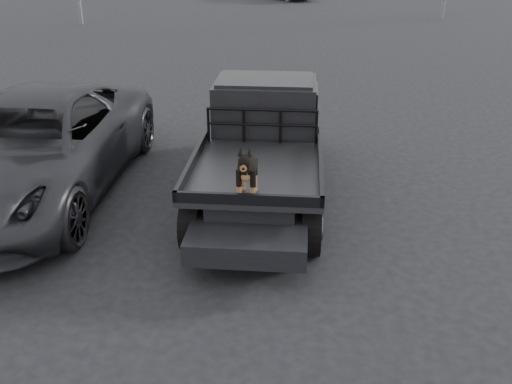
# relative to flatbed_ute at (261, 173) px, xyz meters

# --- Properties ---
(ground) EXTENTS (120.00, 120.00, 0.00)m
(ground) POSITION_rel_flatbed_ute_xyz_m (-0.61, -1.81, -0.46)
(ground) COLOR black
(ground) RESTS_ON ground
(flatbed_ute) EXTENTS (2.00, 5.40, 0.92)m
(flatbed_ute) POSITION_rel_flatbed_ute_xyz_m (0.00, 0.00, 0.00)
(flatbed_ute) COLOR black
(flatbed_ute) RESTS_ON ground
(ute_cab) EXTENTS (1.72, 1.30, 0.88)m
(ute_cab) POSITION_rel_flatbed_ute_xyz_m (0.00, 0.95, 0.90)
(ute_cab) COLOR black
(ute_cab) RESTS_ON flatbed_ute
(headache_rack) EXTENTS (1.80, 0.08, 0.55)m
(headache_rack) POSITION_rel_flatbed_ute_xyz_m (0.00, 0.20, 0.74)
(headache_rack) COLOR black
(headache_rack) RESTS_ON flatbed_ute
(dog) EXTENTS (0.32, 0.60, 0.74)m
(dog) POSITION_rel_flatbed_ute_xyz_m (-0.03, -1.88, 0.83)
(dog) COLOR black
(dog) RESTS_ON flatbed_ute
(parked_suv) EXTENTS (2.78, 6.00, 1.66)m
(parked_suv) POSITION_rel_flatbed_ute_xyz_m (-3.77, -0.14, 0.37)
(parked_suv) COLOR #2A2A2E
(parked_suv) RESTS_ON ground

